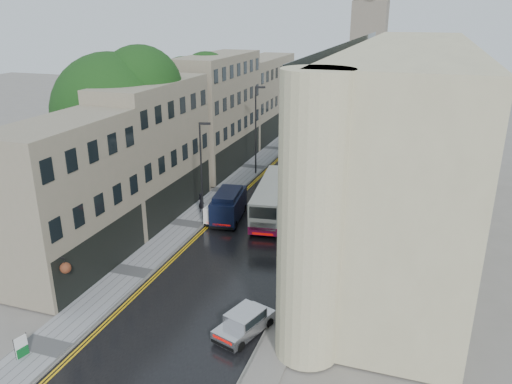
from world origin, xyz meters
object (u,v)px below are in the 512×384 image
Objects in this scene: navy_van at (212,212)px; white_van at (207,215)px; cream_bus at (254,210)px; pedestrian at (201,203)px; tree_far at (188,113)px; estate_sign at (21,347)px; silver_hatchback at (218,329)px; lamp_post_near at (201,173)px; white_lorry at (323,175)px; tree_near at (114,133)px; lamp_post_far at (256,131)px.

white_van is at bearing 151.76° from navy_van.
cream_bus is 1.98× the size of navy_van.
pedestrian is at bearing 159.06° from cream_bus.
estate_sign is at bearing -79.45° from tree_far.
estate_sign is at bearing 110.65° from pedestrian.
lamp_post_near is (-7.35, 14.35, 3.46)m from silver_hatchback.
white_lorry is at bearing 60.45° from cream_bus.
lamp_post_far is at bearing 60.51° from tree_near.
silver_hatchback is at bearing -73.85° from navy_van.
pedestrian is (6.39, -11.17, -5.27)m from tree_far.
white_lorry is 23.80m from silver_hatchback.
silver_hatchback is 0.40× the size of lamp_post_far.
lamp_post_near is (7.20, -12.61, -2.07)m from tree_far.
tree_far is at bearing 103.04° from lamp_post_near.
cream_bus is 3.38m from navy_van.
white_van is 2.68m from pedestrian.
tree_far is 16.72m from navy_van.
white_lorry is at bearing 106.68° from silver_hatchback.
lamp_post_far is at bearing 100.21° from cream_bus.
tree_far is 32.44m from estate_sign.
tree_far is at bearing 113.48° from navy_van.
tree_far is 16.44m from white_van.
cream_bus is at bearing 3.05° from tree_near.
navy_van reaches higher than white_van.
navy_van is (0.54, -0.20, 0.47)m from white_van.
navy_van is 0.64× the size of lamp_post_near.
tree_far is 16.16m from white_lorry.
navy_van is 18.05m from estate_sign.
estate_sign is at bearing -71.53° from tree_near.
white_van is at bearing 134.39° from silver_hatchback.
white_lorry is 1.92× the size of silver_hatchback.
white_van is (8.20, -0.38, -6.09)m from tree_near.
tree_near is 13.13m from cream_bus.
tree_near is at bearing -91.32° from tree_far.
lamp_post_far reaches higher than white_lorry.
lamp_post_far is at bearing 145.14° from white_lorry.
pedestrian is (6.69, 1.83, -5.98)m from tree_near.
tree_near is 8.01m from lamp_post_near.
tree_near reaches higher than tree_far.
silver_hatchback is at bearing -79.56° from lamp_post_near.
tree_near is 3.75× the size of white_van.
lamp_post_far is at bearing 94.30° from white_van.
tree_near is at bearing 155.07° from silver_hatchback.
white_lorry is 12.57m from white_van.
navy_van is (-3.15, -1.21, -0.08)m from cream_bus.
estate_sign is at bearing -94.41° from white_van.
lamp_post_far is at bearing 102.77° from estate_sign.
tree_near reaches higher than lamp_post_near.
lamp_post_far reaches higher than pedestrian.
white_van is at bearing -64.35° from lamp_post_near.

